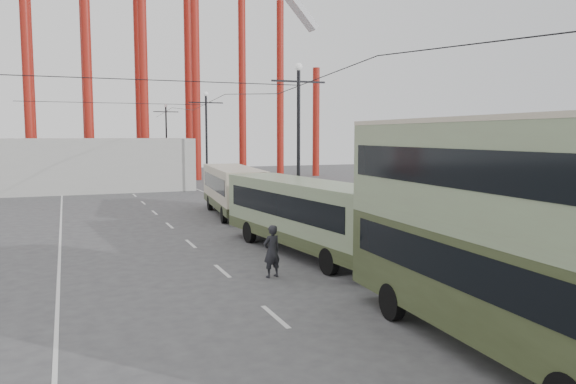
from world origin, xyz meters
name	(u,v)px	position (x,y,z in m)	size (l,w,h in m)	color
ground	(374,362)	(0.00, 0.00, 0.00)	(160.00, 160.00, 0.00)	#444346
road_markings	(179,232)	(-0.86, 19.70, 0.01)	(12.52, 120.00, 0.01)	silver
lamp_post_mid	(298,147)	(5.60, 18.00, 4.68)	(3.20, 0.44, 9.32)	black
lamp_post_far	(207,142)	(5.60, 40.00, 4.68)	(3.20, 0.44, 9.32)	black
lamp_post_distant	(166,140)	(5.60, 62.00, 4.68)	(3.20, 0.44, 9.32)	black
fairground_shed	(72,164)	(-6.00, 47.00, 2.50)	(22.00, 10.00, 5.00)	#AEADA8
double_decker_bus	(501,223)	(3.13, -0.58, 3.24)	(3.21, 10.88, 5.78)	#333B1F
single_decker_green	(305,213)	(3.38, 11.91, 1.85)	(3.97, 11.84, 3.28)	gray
single_decker_cream	(233,188)	(3.74, 24.87, 1.80)	(3.65, 10.50, 3.20)	#B9AE95
pedestrian	(272,251)	(0.49, 8.39, 1.00)	(0.73, 0.48, 1.99)	black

